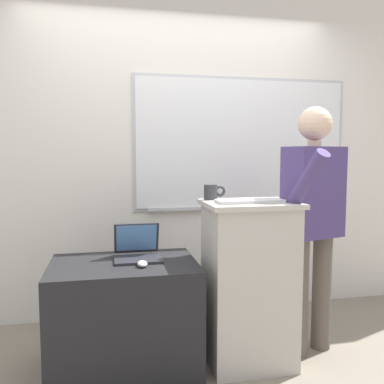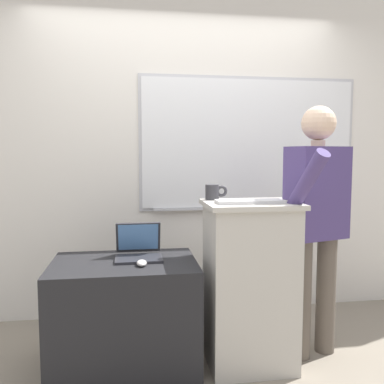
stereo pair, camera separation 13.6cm
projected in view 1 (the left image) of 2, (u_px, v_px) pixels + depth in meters
name	position (u px, v px, depth m)	size (l,w,h in m)	color
back_wall	(179.00, 144.00, 3.42)	(6.40, 0.17, 2.87)	silver
lectern_podium	(249.00, 283.00, 2.60)	(0.58, 0.47, 1.05)	#BCB7AD
side_desk	(124.00, 316.00, 2.53)	(0.90, 0.63, 0.68)	black
person_presenter	(313.00, 214.00, 2.70)	(0.56, 0.61, 1.66)	brown
laptop	(137.00, 249.00, 2.60)	(0.30, 0.29, 0.22)	#28282D
wireless_keyboard	(250.00, 201.00, 2.49)	(0.41, 0.14, 0.02)	silver
computer_mouse_by_laptop	(142.00, 264.00, 2.41)	(0.06, 0.10, 0.03)	silver
coffee_mug	(212.00, 192.00, 2.66)	(0.15, 0.09, 0.10)	#333338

